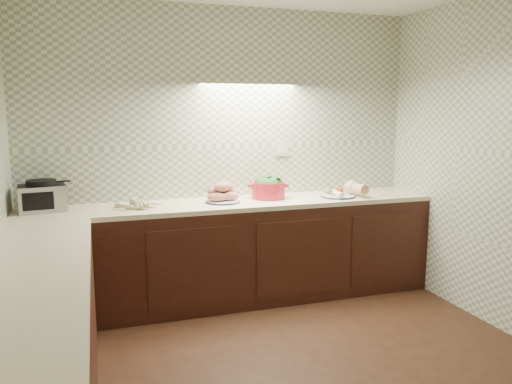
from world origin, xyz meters
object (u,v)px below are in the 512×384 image
object	(u,v)px
sweet_potato_plate	(222,194)
dutch_oven	(268,187)
toaster_oven	(42,197)
onion_bowl	(218,195)
parsnip_pile	(133,205)
veg_plate	(344,191)

from	to	relation	value
sweet_potato_plate	dutch_oven	world-z (taller)	dutch_oven
toaster_oven	dutch_oven	size ratio (longest dim) A/B	1.01
onion_bowl	sweet_potato_plate	bearing A→B (deg)	-84.69
toaster_oven	onion_bowl	size ratio (longest dim) A/B	2.22
parsnip_pile	sweet_potato_plate	size ratio (longest dim) A/B	1.02
sweet_potato_plate	onion_bowl	distance (m)	0.11
toaster_oven	veg_plate	bearing A→B (deg)	-10.36
parsnip_pile	dutch_oven	xyz separation A→B (m)	(1.21, 0.11, 0.07)
onion_bowl	dutch_oven	xyz separation A→B (m)	(0.45, -0.05, 0.05)
toaster_oven	dutch_oven	distance (m)	1.89
parsnip_pile	dutch_oven	distance (m)	1.22
toaster_oven	dutch_oven	world-z (taller)	toaster_oven
parsnip_pile	onion_bowl	xyz separation A→B (m)	(0.76, 0.16, 0.02)
onion_bowl	parsnip_pile	bearing A→B (deg)	-167.79
parsnip_pile	sweet_potato_plate	xyz separation A→B (m)	(0.77, 0.05, 0.04)
toaster_oven	parsnip_pile	xyz separation A→B (m)	(0.68, -0.13, -0.09)
toaster_oven	parsnip_pile	bearing A→B (deg)	-17.88
veg_plate	toaster_oven	bearing A→B (deg)	177.05
dutch_oven	veg_plate	xyz separation A→B (m)	(0.71, -0.12, -0.05)
sweet_potato_plate	dutch_oven	distance (m)	0.45
parsnip_pile	onion_bowl	world-z (taller)	onion_bowl
toaster_oven	veg_plate	distance (m)	2.60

